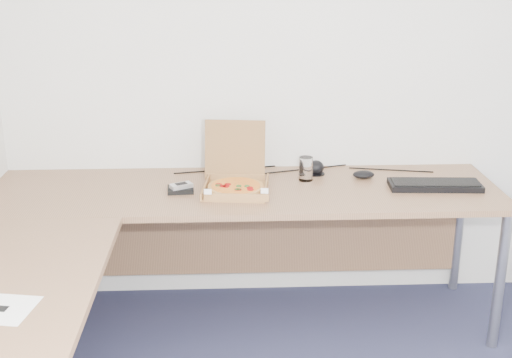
{
  "coord_description": "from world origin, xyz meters",
  "views": [
    {
      "loc": [
        -0.58,
        -1.73,
        1.84
      ],
      "look_at": [
        -0.45,
        1.28,
        0.82
      ],
      "focal_mm": 47.57,
      "sensor_mm": 36.0,
      "label": 1
    }
  ],
  "objects_px": {
    "keyboard": "(435,185)",
    "wallet": "(181,189)",
    "desk": "(172,229)",
    "drinking_glass": "(306,169)",
    "pizza_box": "(236,183)"
  },
  "relations": [
    {
      "from": "desk",
      "to": "wallet",
      "type": "distance_m",
      "value": 0.4
    },
    {
      "from": "keyboard",
      "to": "desk",
      "type": "bearing_deg",
      "value": -159.09
    },
    {
      "from": "desk",
      "to": "keyboard",
      "type": "height_order",
      "value": "keyboard"
    },
    {
      "from": "desk",
      "to": "pizza_box",
      "type": "bearing_deg",
      "value": 55.18
    },
    {
      "from": "pizza_box",
      "to": "wallet",
      "type": "height_order",
      "value": "pizza_box"
    },
    {
      "from": "pizza_box",
      "to": "wallet",
      "type": "bearing_deg",
      "value": -172.61
    },
    {
      "from": "drinking_glass",
      "to": "desk",
      "type": "bearing_deg",
      "value": -139.75
    },
    {
      "from": "keyboard",
      "to": "wallet",
      "type": "relative_size",
      "value": 3.58
    },
    {
      "from": "desk",
      "to": "drinking_glass",
      "type": "relative_size",
      "value": 20.4
    },
    {
      "from": "pizza_box",
      "to": "keyboard",
      "type": "relative_size",
      "value": 0.79
    },
    {
      "from": "desk",
      "to": "drinking_glass",
      "type": "xyz_separation_m",
      "value": [
        0.64,
        0.54,
        0.09
      ]
    },
    {
      "from": "drinking_glass",
      "to": "keyboard",
      "type": "bearing_deg",
      "value": -12.95
    },
    {
      "from": "wallet",
      "to": "keyboard",
      "type": "bearing_deg",
      "value": -3.99
    },
    {
      "from": "wallet",
      "to": "pizza_box",
      "type": "bearing_deg",
      "value": -3.17
    },
    {
      "from": "desk",
      "to": "drinking_glass",
      "type": "distance_m",
      "value": 0.84
    }
  ]
}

